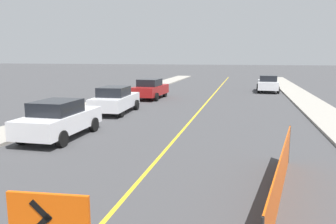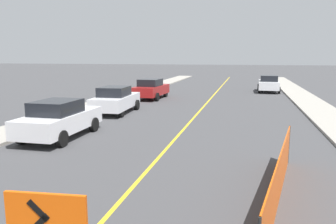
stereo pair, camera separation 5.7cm
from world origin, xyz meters
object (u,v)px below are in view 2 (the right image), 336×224
parked_car_curb_near (59,119)px  parked_car_opposite_side (269,84)px  parked_car_curb_mid (116,100)px  parked_car_curb_far (151,89)px  arrow_barricade_primary (46,220)px

parked_car_curb_near → parked_car_opposite_side: (9.53, 20.51, 0.00)m
parked_car_curb_mid → parked_car_curb_far: 6.85m
arrow_barricade_primary → parked_car_opposite_side: 28.99m
arrow_barricade_primary → parked_car_opposite_side: parked_car_opposite_side is taller
parked_car_curb_near → parked_car_curb_mid: size_ratio=0.98×
parked_car_curb_mid → arrow_barricade_primary: bearing=-74.1°
arrow_barricade_primary → parked_car_curb_far: 21.67m
parked_car_curb_far → parked_car_opposite_side: 12.03m
parked_car_curb_mid → parked_car_opposite_side: same height
parked_car_opposite_side → parked_car_curb_near: bearing=-113.0°
parked_car_curb_mid → parked_car_curb_far: same height
arrow_barricade_primary → parked_car_curb_far: bearing=97.1°
parked_car_curb_near → arrow_barricade_primary: bearing=-59.7°
parked_car_curb_near → parked_car_curb_mid: 6.22m
parked_car_curb_near → parked_car_curb_far: 13.06m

